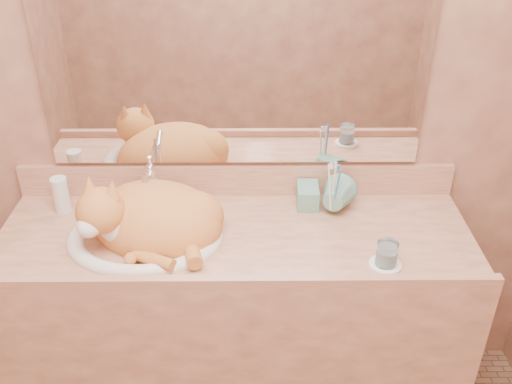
{
  "coord_description": "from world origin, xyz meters",
  "views": [
    {
      "loc": [
        0.06,
        -0.84,
        1.97
      ],
      "look_at": [
        0.07,
        0.7,
        1.03
      ],
      "focal_mm": 40.0,
      "sensor_mm": 36.0,
      "label": 1
    }
  ],
  "objects_px": {
    "water_glass": "(387,254)",
    "cat": "(149,216)",
    "vanity_counter": "(237,327)",
    "toothbrush_cup": "(332,204)",
    "sink_basin": "(143,219)",
    "soap_dispenser": "(309,192)"
  },
  "relations": [
    {
      "from": "water_glass",
      "to": "cat",
      "type": "bearing_deg",
      "value": 167.36
    },
    {
      "from": "vanity_counter",
      "to": "water_glass",
      "type": "relative_size",
      "value": 20.51
    },
    {
      "from": "vanity_counter",
      "to": "water_glass",
      "type": "height_order",
      "value": "water_glass"
    },
    {
      "from": "vanity_counter",
      "to": "cat",
      "type": "bearing_deg",
      "value": -179.33
    },
    {
      "from": "cat",
      "to": "toothbrush_cup",
      "type": "height_order",
      "value": "cat"
    },
    {
      "from": "sink_basin",
      "to": "vanity_counter",
      "type": "bearing_deg",
      "value": -10.7
    },
    {
      "from": "water_glass",
      "to": "toothbrush_cup",
      "type": "bearing_deg",
      "value": 116.44
    },
    {
      "from": "vanity_counter",
      "to": "sink_basin",
      "type": "bearing_deg",
      "value": -176.15
    },
    {
      "from": "water_glass",
      "to": "vanity_counter",
      "type": "bearing_deg",
      "value": 159.94
    },
    {
      "from": "cat",
      "to": "water_glass",
      "type": "distance_m",
      "value": 0.77
    },
    {
      "from": "vanity_counter",
      "to": "soap_dispenser",
      "type": "height_order",
      "value": "soap_dispenser"
    },
    {
      "from": "vanity_counter",
      "to": "toothbrush_cup",
      "type": "height_order",
      "value": "toothbrush_cup"
    },
    {
      "from": "sink_basin",
      "to": "water_glass",
      "type": "bearing_deg",
      "value": -25.75
    },
    {
      "from": "soap_dispenser",
      "to": "water_glass",
      "type": "xyz_separation_m",
      "value": [
        0.21,
        -0.3,
        -0.04
      ]
    },
    {
      "from": "soap_dispenser",
      "to": "toothbrush_cup",
      "type": "relative_size",
      "value": 1.42
    },
    {
      "from": "sink_basin",
      "to": "water_glass",
      "type": "height_order",
      "value": "sink_basin"
    },
    {
      "from": "cat",
      "to": "toothbrush_cup",
      "type": "bearing_deg",
      "value": 26.08
    },
    {
      "from": "toothbrush_cup",
      "to": "water_glass",
      "type": "relative_size",
      "value": 1.56
    },
    {
      "from": "soap_dispenser",
      "to": "sink_basin",
      "type": "bearing_deg",
      "value": -163.6
    },
    {
      "from": "toothbrush_cup",
      "to": "sink_basin",
      "type": "bearing_deg",
      "value": -169.27
    },
    {
      "from": "sink_basin",
      "to": "toothbrush_cup",
      "type": "distance_m",
      "value": 0.64
    },
    {
      "from": "soap_dispenser",
      "to": "toothbrush_cup",
      "type": "distance_m",
      "value": 0.09
    }
  ]
}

